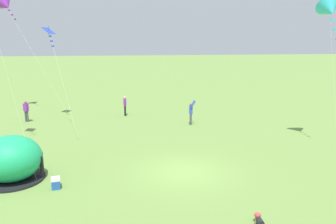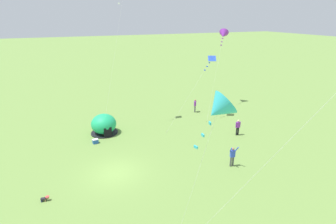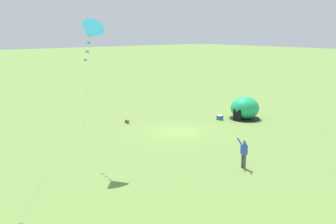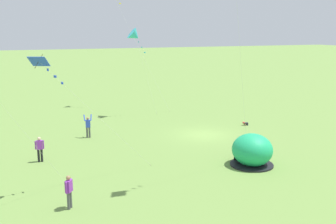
{
  "view_description": "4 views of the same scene",
  "coord_description": "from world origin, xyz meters",
  "px_view_note": "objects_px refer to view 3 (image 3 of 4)",
  "views": [
    {
      "loc": [
        -3.52,
        -14.68,
        6.2
      ],
      "look_at": [
        -0.28,
        2.87,
        2.41
      ],
      "focal_mm": 35.0,
      "sensor_mm": 36.0,
      "label": 1
    },
    {
      "loc": [
        18.05,
        -3.01,
        11.79
      ],
      "look_at": [
        -1.72,
        5.2,
        3.86
      ],
      "focal_mm": 28.0,
      "sensor_mm": 36.0,
      "label": 2
    },
    {
      "loc": [
        20.58,
        23.48,
        8.19
      ],
      "look_at": [
        3.03,
        2.44,
        2.45
      ],
      "focal_mm": 42.0,
      "sensor_mm": 36.0,
      "label": 3
    },
    {
      "loc": [
        -28.55,
        14.6,
        8.71
      ],
      "look_at": [
        2.09,
        2.32,
        1.72
      ],
      "focal_mm": 42.0,
      "sensor_mm": 36.0,
      "label": 4
    }
  ],
  "objects_px": {
    "cooler_box": "(220,117)",
    "person_with_toddler": "(244,152)",
    "popup_tent": "(245,108)",
    "toddler_crawling": "(127,121)",
    "kite_cyan": "(91,32)"
  },
  "relations": [
    {
      "from": "toddler_crawling",
      "to": "person_with_toddler",
      "type": "height_order",
      "value": "person_with_toddler"
    },
    {
      "from": "popup_tent",
      "to": "kite_cyan",
      "type": "distance_m",
      "value": 18.76
    },
    {
      "from": "popup_tent",
      "to": "cooler_box",
      "type": "xyz_separation_m",
      "value": [
        2.06,
        -1.22,
        -0.78
      ]
    },
    {
      "from": "kite_cyan",
      "to": "toddler_crawling",
      "type": "bearing_deg",
      "value": -133.84
    },
    {
      "from": "toddler_crawling",
      "to": "kite_cyan",
      "type": "distance_m",
      "value": 13.71
    },
    {
      "from": "popup_tent",
      "to": "toddler_crawling",
      "type": "relative_size",
      "value": 5.09
    },
    {
      "from": "cooler_box",
      "to": "person_with_toddler",
      "type": "relative_size",
      "value": 0.31
    },
    {
      "from": "cooler_box",
      "to": "kite_cyan",
      "type": "height_order",
      "value": "kite_cyan"
    },
    {
      "from": "popup_tent",
      "to": "person_with_toddler",
      "type": "relative_size",
      "value": 1.49
    },
    {
      "from": "popup_tent",
      "to": "cooler_box",
      "type": "distance_m",
      "value": 2.52
    },
    {
      "from": "person_with_toddler",
      "to": "toddler_crawling",
      "type": "bearing_deg",
      "value": -94.85
    },
    {
      "from": "cooler_box",
      "to": "toddler_crawling",
      "type": "bearing_deg",
      "value": -30.68
    },
    {
      "from": "popup_tent",
      "to": "kite_cyan",
      "type": "height_order",
      "value": "kite_cyan"
    },
    {
      "from": "kite_cyan",
      "to": "popup_tent",
      "type": "bearing_deg",
      "value": -171.75
    },
    {
      "from": "cooler_box",
      "to": "toddler_crawling",
      "type": "relative_size",
      "value": 1.05
    }
  ]
}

